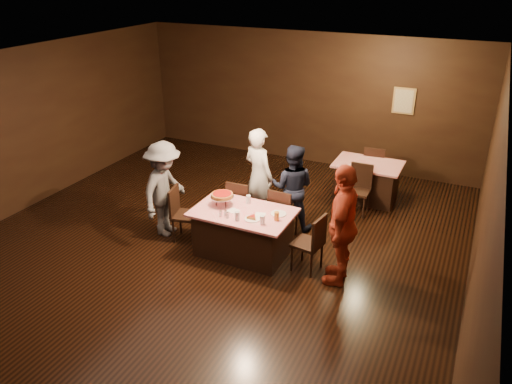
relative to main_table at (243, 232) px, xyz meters
The scene contains 23 objects.
room 1.93m from the main_table, 135.46° to the right, with size 10.00×10.04×3.02m.
main_table is the anchor object (origin of this frame).
back_table 3.18m from the main_table, 65.65° to the left, with size 1.30×0.90×0.77m, color #B50C0F.
chair_far_left 0.85m from the main_table, 118.07° to the left, with size 0.42×0.42×0.95m, color black.
chair_far_right 0.85m from the main_table, 61.93° to the left, with size 0.42×0.42×0.95m, color black.
chair_end_left 1.10m from the main_table, behind, with size 0.42×0.42×0.95m, color black.
chair_end_right 1.10m from the main_table, ahead, with size 0.42×0.42×0.95m, color black.
chair_back_near 2.56m from the main_table, 59.19° to the left, with size 0.42×0.42×0.95m, color black.
chair_back_far 3.74m from the main_table, 69.45° to the left, with size 0.42×0.42×0.95m, color black.
diner_white_jacket 1.28m from the main_table, 102.78° to the left, with size 0.65×0.43×1.78m, color silver.
diner_navy_hoodie 1.29m from the main_table, 71.60° to the left, with size 0.76×0.59×1.57m, color black.
diner_grey_knit 1.58m from the main_table, behind, with size 1.10×0.63×1.70m, color #5C5D62.
diner_red_shirt 1.73m from the main_table, ahead, with size 1.10×0.46×1.88m, color #AF3A22.
pizza_stand 0.70m from the main_table, behind, with size 0.38×0.38×0.22m.
plate_with_slice 0.51m from the main_table, 35.75° to the right, with size 0.25×0.25×0.06m.
plate_empty 0.69m from the main_table, 15.26° to the left, with size 0.25×0.25×0.01m, color white.
glass_front_left 0.55m from the main_table, 80.54° to the right, with size 0.08×0.08×0.14m, color silver.
glass_front_right 0.69m from the main_table, 29.05° to the right, with size 0.08×0.08×0.14m, color silver.
glass_amber 0.75m from the main_table, ahead, with size 0.08×0.08×0.14m, color #BF7F26.
glass_back 0.55m from the main_table, 99.46° to the left, with size 0.08×0.08×0.14m, color silver.
condiments 0.55m from the main_table, 122.43° to the right, with size 0.17×0.10×0.09m.
napkin_center 0.49m from the main_table, ahead, with size 0.16×0.16×0.01m, color white.
napkin_left 0.42m from the main_table, 161.57° to the right, with size 0.16×0.16×0.01m, color white.
Camera 1 is at (3.77, -5.72, 4.40)m, focal length 35.00 mm.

